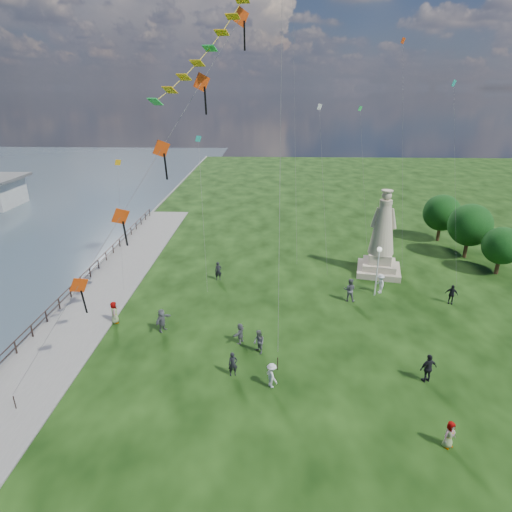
{
  "coord_description": "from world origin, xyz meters",
  "views": [
    {
      "loc": [
        -0.02,
        -18.77,
        16.03
      ],
      "look_at": [
        -1.0,
        8.0,
        5.5
      ],
      "focal_mm": 30.0,
      "sensor_mm": 36.0,
      "label": 1
    }
  ],
  "objects_px": {
    "person_2": "(272,375)",
    "person_8": "(380,284)",
    "person_0": "(233,364)",
    "person_11": "(240,333)",
    "person_10": "(114,312)",
    "person_1": "(259,342)",
    "person_4": "(449,435)",
    "person_3": "(428,368)",
    "person_9": "(451,294)",
    "person_7": "(350,290)",
    "person_6": "(218,271)",
    "statue": "(381,243)",
    "lamppost": "(378,261)",
    "person_5": "(162,320)"
  },
  "relations": [
    {
      "from": "statue",
      "to": "person_6",
      "type": "height_order",
      "value": "statue"
    },
    {
      "from": "lamppost",
      "to": "person_11",
      "type": "xyz_separation_m",
      "value": [
        -10.65,
        -7.51,
        -2.35
      ]
    },
    {
      "from": "lamppost",
      "to": "person_7",
      "type": "bearing_deg",
      "value": -155.23
    },
    {
      "from": "person_1",
      "to": "person_2",
      "type": "height_order",
      "value": "person_1"
    },
    {
      "from": "person_3",
      "to": "person_9",
      "type": "xyz_separation_m",
      "value": [
        5.16,
        9.97,
        -0.11
      ]
    },
    {
      "from": "person_2",
      "to": "person_4",
      "type": "bearing_deg",
      "value": -148.64
    },
    {
      "from": "person_1",
      "to": "person_7",
      "type": "distance_m",
      "value": 10.38
    },
    {
      "from": "person_0",
      "to": "person_4",
      "type": "bearing_deg",
      "value": -41.69
    },
    {
      "from": "lamppost",
      "to": "person_9",
      "type": "height_order",
      "value": "lamppost"
    },
    {
      "from": "person_0",
      "to": "person_6",
      "type": "height_order",
      "value": "person_6"
    },
    {
      "from": "statue",
      "to": "person_7",
      "type": "bearing_deg",
      "value": -110.12
    },
    {
      "from": "person_2",
      "to": "person_5",
      "type": "bearing_deg",
      "value": 20.3
    },
    {
      "from": "person_4",
      "to": "person_7",
      "type": "height_order",
      "value": "person_7"
    },
    {
      "from": "person_11",
      "to": "statue",
      "type": "bearing_deg",
      "value": 158.98
    },
    {
      "from": "person_4",
      "to": "person_9",
      "type": "bearing_deg",
      "value": 38.18
    },
    {
      "from": "person_2",
      "to": "person_1",
      "type": "bearing_deg",
      "value": -18.76
    },
    {
      "from": "person_9",
      "to": "person_10",
      "type": "relative_size",
      "value": 0.96
    },
    {
      "from": "person_4",
      "to": "person_5",
      "type": "height_order",
      "value": "person_5"
    },
    {
      "from": "person_7",
      "to": "lamppost",
      "type": "bearing_deg",
      "value": -141.74
    },
    {
      "from": "person_2",
      "to": "person_8",
      "type": "relative_size",
      "value": 0.91
    },
    {
      "from": "person_5",
      "to": "person_10",
      "type": "height_order",
      "value": "person_5"
    },
    {
      "from": "person_3",
      "to": "person_7",
      "type": "bearing_deg",
      "value": -92.05
    },
    {
      "from": "person_7",
      "to": "person_11",
      "type": "xyz_separation_m",
      "value": [
        -8.35,
        -6.44,
        -0.24
      ]
    },
    {
      "from": "person_0",
      "to": "person_11",
      "type": "bearing_deg",
      "value": 70.8
    },
    {
      "from": "statue",
      "to": "person_8",
      "type": "xyz_separation_m",
      "value": [
        -0.87,
        -4.22,
        -2.1
      ]
    },
    {
      "from": "statue",
      "to": "person_1",
      "type": "xyz_separation_m",
      "value": [
        -10.73,
        -13.36,
        -2.13
      ]
    },
    {
      "from": "person_2",
      "to": "person_7",
      "type": "bearing_deg",
      "value": -62.3
    },
    {
      "from": "person_5",
      "to": "person_7",
      "type": "xyz_separation_m",
      "value": [
        13.94,
        5.13,
        0.12
      ]
    },
    {
      "from": "person_0",
      "to": "person_2",
      "type": "height_order",
      "value": "person_2"
    },
    {
      "from": "person_8",
      "to": "person_9",
      "type": "xyz_separation_m",
      "value": [
        5.22,
        -1.7,
        -0.04
      ]
    },
    {
      "from": "statue",
      "to": "lamppost",
      "type": "bearing_deg",
      "value": -93.82
    },
    {
      "from": "person_11",
      "to": "lamppost",
      "type": "bearing_deg",
      "value": 148.73
    },
    {
      "from": "person_4",
      "to": "person_0",
      "type": "bearing_deg",
      "value": 124.06
    },
    {
      "from": "person_5",
      "to": "statue",
      "type": "bearing_deg",
      "value": -33.17
    },
    {
      "from": "person_3",
      "to": "person_8",
      "type": "relative_size",
      "value": 1.08
    },
    {
      "from": "person_1",
      "to": "person_4",
      "type": "height_order",
      "value": "person_1"
    },
    {
      "from": "person_2",
      "to": "person_3",
      "type": "bearing_deg",
      "value": -117.56
    },
    {
      "from": "lamppost",
      "to": "person_10",
      "type": "distance_m",
      "value": 20.78
    },
    {
      "from": "lamppost",
      "to": "person_8",
      "type": "height_order",
      "value": "lamppost"
    },
    {
      "from": "statue",
      "to": "person_2",
      "type": "xyz_separation_m",
      "value": [
        -9.9,
        -16.7,
        -2.18
      ]
    },
    {
      "from": "person_8",
      "to": "lamppost",
      "type": "bearing_deg",
      "value": -56.11
    },
    {
      "from": "person_8",
      "to": "person_1",
      "type": "bearing_deg",
      "value": -56.22
    },
    {
      "from": "person_3",
      "to": "person_10",
      "type": "bearing_deg",
      "value": -34.08
    },
    {
      "from": "person_0",
      "to": "person_3",
      "type": "relative_size",
      "value": 0.84
    },
    {
      "from": "lamppost",
      "to": "person_5",
      "type": "bearing_deg",
      "value": -159.14
    },
    {
      "from": "statue",
      "to": "person_4",
      "type": "xyz_separation_m",
      "value": [
        -1.45,
        -20.82,
        -2.23
      ]
    },
    {
      "from": "person_0",
      "to": "person_5",
      "type": "bearing_deg",
      "value": 121.95
    },
    {
      "from": "person_10",
      "to": "person_11",
      "type": "xyz_separation_m",
      "value": [
        9.34,
        -2.3,
        -0.12
      ]
    },
    {
      "from": "person_2",
      "to": "person_9",
      "type": "relative_size",
      "value": 0.95
    },
    {
      "from": "lamppost",
      "to": "person_6",
      "type": "height_order",
      "value": "lamppost"
    }
  ]
}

